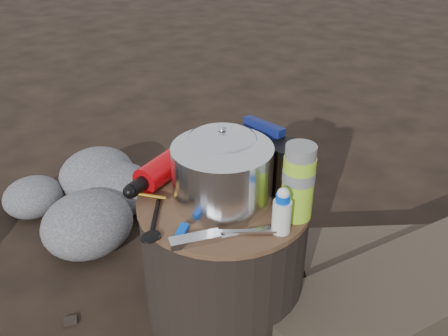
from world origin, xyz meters
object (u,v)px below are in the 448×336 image
Objects in this scene: stump at (224,259)px; camping_pot at (222,160)px; thermos at (298,182)px; fuel_bottle at (170,163)px; travel_mug at (286,169)px.

stump is 0.28m from camping_pot.
fuel_bottle is at bearing -172.35° from thermos.
thermos is at bearing -44.90° from travel_mug.
thermos reaches higher than camping_pot.
camping_pot is at bearing -175.63° from thermos.
camping_pot is (-0.03, 0.03, 0.28)m from stump.
travel_mug is (-0.08, 0.08, -0.03)m from thermos.
stump is 3.34× the size of travel_mug.
travel_mug is at bearing 135.10° from thermos.
camping_pot is 0.92× the size of thermos.
camping_pot is at bearing 4.87° from fuel_bottle.
fuel_bottle is 0.31m from travel_mug.
thermos reaches higher than stump.
fuel_bottle is 0.36m from thermos.
travel_mug is at bearing 51.09° from stump.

